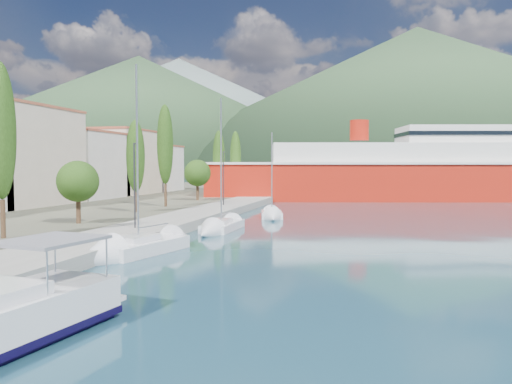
# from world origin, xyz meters

# --- Properties ---
(ground) EXTENTS (1400.00, 1400.00, 0.00)m
(ground) POSITION_xyz_m (0.00, 120.00, 0.00)
(ground) COLOR #1D4353
(quay) EXTENTS (5.00, 88.00, 0.80)m
(quay) POSITION_xyz_m (-9.00, 26.00, 0.40)
(quay) COLOR gray
(quay) RESTS_ON ground
(hills_far) EXTENTS (1480.00, 900.00, 180.00)m
(hills_far) POSITION_xyz_m (138.59, 618.73, 77.39)
(hills_far) COLOR slate
(hills_far) RESTS_ON ground
(hills_near) EXTENTS (1010.00, 520.00, 115.00)m
(hills_near) POSITION_xyz_m (98.04, 372.50, 49.18)
(hills_near) COLOR #2F4B2D
(hills_near) RESTS_ON ground
(town_buildings) EXTENTS (9.20, 69.20, 11.30)m
(town_buildings) POSITION_xyz_m (-32.00, 36.91, 5.57)
(town_buildings) COLOR beige
(town_buildings) RESTS_ON land_strip
(tree_row) EXTENTS (3.50, 62.99, 11.33)m
(tree_row) POSITION_xyz_m (-14.99, 31.31, 6.00)
(tree_row) COLOR #47301E
(tree_row) RESTS_ON land_strip
(lamp_posts) EXTENTS (0.15, 42.76, 6.06)m
(lamp_posts) POSITION_xyz_m (-9.00, 14.83, 4.08)
(lamp_posts) COLOR #2D2D33
(lamp_posts) RESTS_ON quay
(sailboat_near) EXTENTS (4.46, 8.79, 12.12)m
(sailboat_near) POSITION_xyz_m (-6.37, 7.38, 0.32)
(sailboat_near) COLOR silver
(sailboat_near) RESTS_ON ground
(sailboat_mid) EXTENTS (2.22, 7.98, 11.43)m
(sailboat_mid) POSITION_xyz_m (-4.41, 18.84, 0.28)
(sailboat_mid) COLOR silver
(sailboat_mid) RESTS_ON ground
(sailboat_far) EXTENTS (3.46, 6.66, 9.35)m
(sailboat_far) POSITION_xyz_m (-2.10, 29.80, 0.27)
(sailboat_far) COLOR silver
(sailboat_far) RESTS_ON ground
(ferry) EXTENTS (66.75, 27.61, 12.97)m
(ferry) POSITION_xyz_m (14.33, 63.47, 3.95)
(ferry) COLOR #B31D0E
(ferry) RESTS_ON ground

